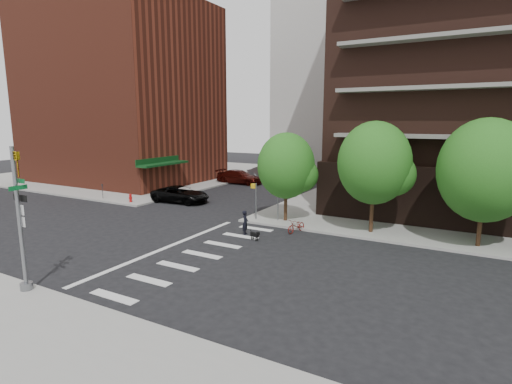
{
  "coord_description": "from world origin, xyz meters",
  "views": [
    {
      "loc": [
        15.59,
        -16.57,
        7.15
      ],
      "look_at": [
        3.0,
        6.0,
        2.5
      ],
      "focal_mm": 28.0,
      "sensor_mm": 36.0,
      "label": 1
    }
  ],
  "objects_px": {
    "parked_car_maroon": "(239,177)",
    "parked_car_silver": "(268,173)",
    "parked_car_black": "(180,194)",
    "traffic_signal": "(21,231)",
    "fire_hydrant": "(130,197)",
    "scooter": "(296,226)",
    "dog_walker": "(245,223)"
  },
  "relations": [
    {
      "from": "parked_car_black",
      "to": "parked_car_maroon",
      "type": "relative_size",
      "value": 0.97
    },
    {
      "from": "parked_car_black",
      "to": "parked_car_silver",
      "type": "relative_size",
      "value": 1.03
    },
    {
      "from": "fire_hydrant",
      "to": "parked_car_silver",
      "type": "bearing_deg",
      "value": 78.03
    },
    {
      "from": "scooter",
      "to": "parked_car_maroon",
      "type": "bearing_deg",
      "value": 145.29
    },
    {
      "from": "parked_car_maroon",
      "to": "scooter",
      "type": "relative_size",
      "value": 3.2
    },
    {
      "from": "traffic_signal",
      "to": "parked_car_maroon",
      "type": "xyz_separation_m",
      "value": [
        -7.61,
        29.44,
        -1.92
      ]
    },
    {
      "from": "traffic_signal",
      "to": "fire_hydrant",
      "type": "height_order",
      "value": "traffic_signal"
    },
    {
      "from": "fire_hydrant",
      "to": "parked_car_silver",
      "type": "height_order",
      "value": "parked_car_silver"
    },
    {
      "from": "scooter",
      "to": "parked_car_black",
      "type": "bearing_deg",
      "value": 176.67
    },
    {
      "from": "traffic_signal",
      "to": "parked_car_silver",
      "type": "relative_size",
      "value": 1.19
    },
    {
      "from": "traffic_signal",
      "to": "parked_car_black",
      "type": "bearing_deg",
      "value": 110.31
    },
    {
      "from": "parked_car_maroon",
      "to": "fire_hydrant",
      "type": "bearing_deg",
      "value": 168.05
    },
    {
      "from": "dog_walker",
      "to": "parked_car_silver",
      "type": "bearing_deg",
      "value": 4.16
    },
    {
      "from": "parked_car_silver",
      "to": "parked_car_black",
      "type": "bearing_deg",
      "value": 178.44
    },
    {
      "from": "fire_hydrant",
      "to": "parked_car_black",
      "type": "xyz_separation_m",
      "value": [
        3.42,
        2.58,
        0.17
      ]
    },
    {
      "from": "parked_car_maroon",
      "to": "parked_car_silver",
      "type": "distance_m",
      "value": 4.5
    },
    {
      "from": "dog_walker",
      "to": "traffic_signal",
      "type": "bearing_deg",
      "value": 143.52
    },
    {
      "from": "parked_car_black",
      "to": "parked_car_maroon",
      "type": "height_order",
      "value": "parked_car_maroon"
    },
    {
      "from": "parked_car_silver",
      "to": "parked_car_maroon",
      "type": "bearing_deg",
      "value": 161.04
    },
    {
      "from": "fire_hydrant",
      "to": "scooter",
      "type": "relative_size",
      "value": 0.44
    },
    {
      "from": "parked_car_silver",
      "to": "scooter",
      "type": "xyz_separation_m",
      "value": [
        12.31,
        -19.7,
        -0.39
      ]
    },
    {
      "from": "parked_car_maroon",
      "to": "scooter",
      "type": "xyz_separation_m",
      "value": [
        13.79,
        -15.44,
        -0.34
      ]
    },
    {
      "from": "parked_car_silver",
      "to": "dog_walker",
      "type": "height_order",
      "value": "parked_car_silver"
    },
    {
      "from": "parked_car_maroon",
      "to": "traffic_signal",
      "type": "bearing_deg",
      "value": -167.74
    },
    {
      "from": "fire_hydrant",
      "to": "parked_car_black",
      "type": "relative_size",
      "value": 0.14
    },
    {
      "from": "fire_hydrant",
      "to": "parked_car_silver",
      "type": "distance_m",
      "value": 18.81
    },
    {
      "from": "parked_car_silver",
      "to": "scooter",
      "type": "relative_size",
      "value": 3.0
    },
    {
      "from": "fire_hydrant",
      "to": "scooter",
      "type": "bearing_deg",
      "value": -4.59
    },
    {
      "from": "traffic_signal",
      "to": "parked_car_silver",
      "type": "xyz_separation_m",
      "value": [
        -6.13,
        33.69,
        -1.87
      ]
    },
    {
      "from": "traffic_signal",
      "to": "parked_car_maroon",
      "type": "height_order",
      "value": "traffic_signal"
    },
    {
      "from": "parked_car_maroon",
      "to": "parked_car_black",
      "type": "bearing_deg",
      "value": -177.31
    },
    {
      "from": "traffic_signal",
      "to": "scooter",
      "type": "relative_size",
      "value": 3.57
    }
  ]
}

